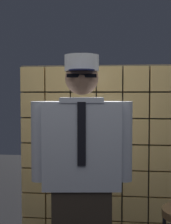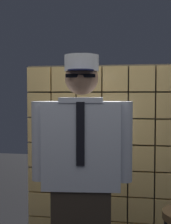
% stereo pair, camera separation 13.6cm
% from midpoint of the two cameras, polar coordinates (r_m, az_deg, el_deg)
% --- Properties ---
extents(glass_block_wall, '(1.58, 0.10, 1.84)m').
position_cam_midpoint_polar(glass_block_wall, '(3.23, 0.80, -7.95)').
color(glass_block_wall, '#F2C672').
rests_on(glass_block_wall, ground).
extents(standing_person, '(0.72, 0.33, 1.80)m').
position_cam_midpoint_polar(standing_person, '(2.29, -2.41, -11.69)').
color(standing_person, '#382D23').
rests_on(standing_person, ground).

